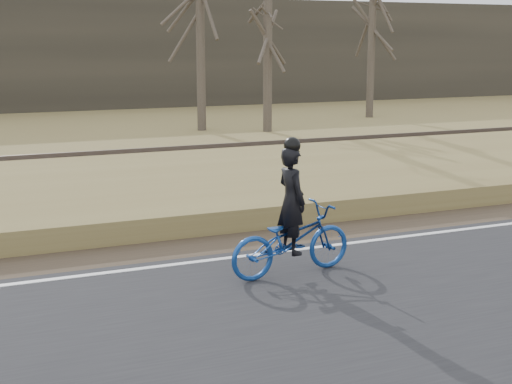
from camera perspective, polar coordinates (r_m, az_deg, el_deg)
name	(u,v)px	position (r m, az deg, el deg)	size (l,w,h in m)	color
ground	(58,287)	(11.36, -15.58, -7.33)	(120.00, 120.00, 0.00)	olive
road	(84,349)	(9.04, -13.57, -12.15)	(120.00, 6.00, 0.06)	black
edge_line	(56,279)	(11.53, -15.72, -6.71)	(120.00, 0.12, 0.01)	silver
shoulder	(48,263)	(12.49, -16.27, -5.50)	(120.00, 1.60, 0.04)	#473A2B
embankment	(31,213)	(15.33, -17.58, -1.59)	(120.00, 5.00, 0.44)	olive
ballast	(17,180)	(19.04, -18.61, 0.94)	(120.00, 3.00, 0.45)	slate
railroad	(16,168)	(18.98, -18.67, 1.84)	(120.00, 2.40, 0.29)	black
cyclist	(291,232)	(11.17, 2.84, -3.19)	(2.17, 0.95, 2.18)	navy
bare_tree_center	(200,19)	(29.77, -4.49, 13.60)	(0.36, 0.36, 9.03)	brown
bare_tree_right	(268,37)	(29.27, 0.94, 12.26)	(0.36, 0.36, 7.60)	brown
bare_tree_far_right	(372,22)	(35.32, 9.29, 13.29)	(0.36, 0.36, 9.10)	brown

